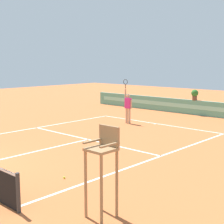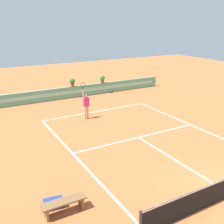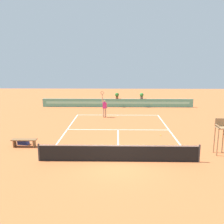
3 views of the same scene
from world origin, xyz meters
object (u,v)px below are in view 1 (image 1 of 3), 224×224
at_px(potted_plant_centre, 195,94).
at_px(tennis_ball_near_baseline, 117,159).
at_px(tennis_player, 128,106).
at_px(tennis_ball_mid_court, 64,178).
at_px(umpire_chair, 103,161).

bearing_deg(potted_plant_centre, tennis_ball_near_baseline, -74.20).
bearing_deg(tennis_ball_near_baseline, tennis_player, 127.02).
distance_m(tennis_ball_mid_court, potted_plant_centre, 14.60).
bearing_deg(tennis_player, potted_plant_centre, 77.46).
bearing_deg(tennis_player, tennis_ball_near_baseline, -52.98).
height_order(tennis_player, potted_plant_centre, tennis_player).
distance_m(umpire_chair, tennis_ball_mid_court, 3.14).
height_order(tennis_player, tennis_ball_mid_court, tennis_player).
xyz_separation_m(umpire_chair, tennis_ball_mid_court, (-2.67, 1.00, -1.31)).
height_order(tennis_ball_near_baseline, potted_plant_centre, potted_plant_centre).
bearing_deg(tennis_ball_mid_court, tennis_ball_near_baseline, 93.52).
xyz_separation_m(tennis_player, tennis_ball_mid_court, (4.65, -8.58, -1.02)).
bearing_deg(umpire_chair, tennis_player, 127.39).
bearing_deg(potted_plant_centre, tennis_ball_mid_court, -76.41).
height_order(umpire_chair, tennis_player, tennis_player).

